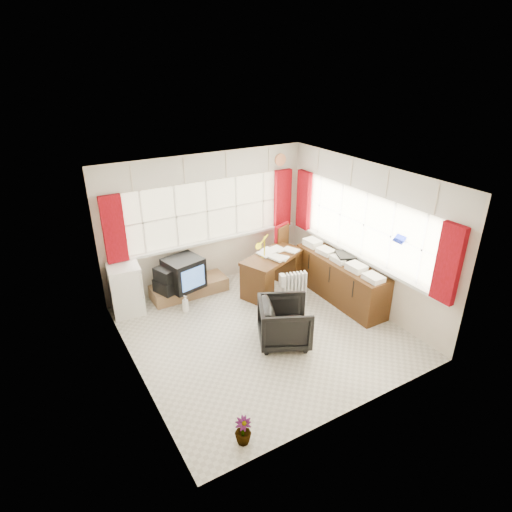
{
  "coord_description": "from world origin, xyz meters",
  "views": [
    {
      "loc": [
        -2.99,
        -4.86,
        4.0
      ],
      "look_at": [
        0.19,
        0.55,
        1.07
      ],
      "focal_mm": 30.0,
      "sensor_mm": 36.0,
      "label": 1
    }
  ],
  "objects_px": {
    "desk_lamp": "(264,242)",
    "radiator": "(294,292)",
    "credenza": "(340,279)",
    "mini_fridge": "(126,289)",
    "task_chair": "(285,249)",
    "crt_tv": "(184,273)",
    "desk": "(273,271)",
    "office_chair": "(285,323)",
    "tv_bench": "(189,288)"
  },
  "relations": [
    {
      "from": "radiator",
      "to": "mini_fridge",
      "type": "distance_m",
      "value": 2.88
    },
    {
      "from": "credenza",
      "to": "desk",
      "type": "bearing_deg",
      "value": 135.4
    },
    {
      "from": "radiator",
      "to": "credenza",
      "type": "bearing_deg",
      "value": -13.85
    },
    {
      "from": "desk_lamp",
      "to": "radiator",
      "type": "xyz_separation_m",
      "value": [
        0.2,
        -0.68,
        -0.77
      ]
    },
    {
      "from": "radiator",
      "to": "credenza",
      "type": "relative_size",
      "value": 0.32
    },
    {
      "from": "office_chair",
      "to": "crt_tv",
      "type": "xyz_separation_m",
      "value": [
        -0.82,
        1.99,
        0.17
      ]
    },
    {
      "from": "desk_lamp",
      "to": "mini_fridge",
      "type": "distance_m",
      "value": 2.52
    },
    {
      "from": "desk_lamp",
      "to": "office_chair",
      "type": "distance_m",
      "value": 1.72
    },
    {
      "from": "desk",
      "to": "crt_tv",
      "type": "height_order",
      "value": "crt_tv"
    },
    {
      "from": "mini_fridge",
      "to": "desk",
      "type": "bearing_deg",
      "value": -14.05
    },
    {
      "from": "desk_lamp",
      "to": "tv_bench",
      "type": "bearing_deg",
      "value": 152.76
    },
    {
      "from": "desk_lamp",
      "to": "task_chair",
      "type": "height_order",
      "value": "desk_lamp"
    },
    {
      "from": "desk",
      "to": "desk_lamp",
      "type": "relative_size",
      "value": 3.18
    },
    {
      "from": "credenza",
      "to": "crt_tv",
      "type": "height_order",
      "value": "credenza"
    },
    {
      "from": "mini_fridge",
      "to": "crt_tv",
      "type": "bearing_deg",
      "value": -5.9
    },
    {
      "from": "radiator",
      "to": "crt_tv",
      "type": "height_order",
      "value": "crt_tv"
    },
    {
      "from": "radiator",
      "to": "tv_bench",
      "type": "xyz_separation_m",
      "value": [
        -1.44,
        1.31,
        -0.14
      ]
    },
    {
      "from": "task_chair",
      "to": "office_chair",
      "type": "relative_size",
      "value": 1.36
    },
    {
      "from": "task_chair",
      "to": "crt_tv",
      "type": "distance_m",
      "value": 2.11
    },
    {
      "from": "desk_lamp",
      "to": "office_chair",
      "type": "bearing_deg",
      "value": -110.01
    },
    {
      "from": "office_chair",
      "to": "tv_bench",
      "type": "height_order",
      "value": "office_chair"
    },
    {
      "from": "task_chair",
      "to": "crt_tv",
      "type": "relative_size",
      "value": 1.47
    },
    {
      "from": "task_chair",
      "to": "tv_bench",
      "type": "height_order",
      "value": "task_chair"
    },
    {
      "from": "office_chair",
      "to": "mini_fridge",
      "type": "bearing_deg",
      "value": 67.25
    },
    {
      "from": "credenza",
      "to": "mini_fridge",
      "type": "xyz_separation_m",
      "value": [
        -3.41,
        1.5,
        0.04
      ]
    },
    {
      "from": "credenza",
      "to": "radiator",
      "type": "bearing_deg",
      "value": 166.15
    },
    {
      "from": "desk_lamp",
      "to": "tv_bench",
      "type": "relative_size",
      "value": 0.31
    },
    {
      "from": "credenza",
      "to": "crt_tv",
      "type": "bearing_deg",
      "value": 149.92
    },
    {
      "from": "office_chair",
      "to": "credenza",
      "type": "xyz_separation_m",
      "value": [
        1.59,
        0.6,
        0.04
      ]
    },
    {
      "from": "tv_bench",
      "to": "crt_tv",
      "type": "distance_m",
      "value": 0.44
    },
    {
      "from": "mini_fridge",
      "to": "desk_lamp",
      "type": "bearing_deg",
      "value": -14.48
    },
    {
      "from": "desk",
      "to": "credenza",
      "type": "relative_size",
      "value": 0.7
    },
    {
      "from": "office_chair",
      "to": "tv_bench",
      "type": "distance_m",
      "value": 2.24
    },
    {
      "from": "mini_fridge",
      "to": "tv_bench",
      "type": "bearing_deg",
      "value": 1.12
    },
    {
      "from": "crt_tv",
      "to": "mini_fridge",
      "type": "bearing_deg",
      "value": 174.1
    },
    {
      "from": "office_chair",
      "to": "radiator",
      "type": "relative_size",
      "value": 1.21
    },
    {
      "from": "desk_lamp",
      "to": "desk",
      "type": "bearing_deg",
      "value": -7.88
    },
    {
      "from": "desk",
      "to": "office_chair",
      "type": "bearing_deg",
      "value": -116.04
    },
    {
      "from": "desk",
      "to": "desk_lamp",
      "type": "xyz_separation_m",
      "value": [
        -0.17,
        0.02,
        0.62
      ]
    },
    {
      "from": "office_chair",
      "to": "credenza",
      "type": "relative_size",
      "value": 0.39
    },
    {
      "from": "task_chair",
      "to": "crt_tv",
      "type": "height_order",
      "value": "task_chair"
    },
    {
      "from": "office_chair",
      "to": "credenza",
      "type": "distance_m",
      "value": 1.7
    },
    {
      "from": "desk_lamp",
      "to": "radiator",
      "type": "relative_size",
      "value": 0.68
    },
    {
      "from": "desk_lamp",
      "to": "credenza",
      "type": "bearing_deg",
      "value": -40.24
    },
    {
      "from": "task_chair",
      "to": "tv_bench",
      "type": "relative_size",
      "value": 0.75
    },
    {
      "from": "tv_bench",
      "to": "mini_fridge",
      "type": "relative_size",
      "value": 1.61
    },
    {
      "from": "desk",
      "to": "office_chair",
      "type": "distance_m",
      "value": 1.62
    },
    {
      "from": "task_chair",
      "to": "mini_fridge",
      "type": "distance_m",
      "value": 3.12
    },
    {
      "from": "credenza",
      "to": "task_chair",
      "type": "bearing_deg",
      "value": 103.06
    },
    {
      "from": "desk",
      "to": "credenza",
      "type": "height_order",
      "value": "credenza"
    }
  ]
}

